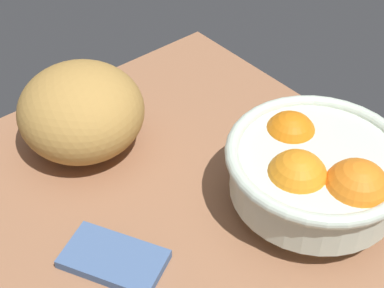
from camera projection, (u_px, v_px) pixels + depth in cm
name	position (u px, v px, depth cm)	size (l,w,h in cm)	color
ground_plane	(206.00, 236.00, 69.34)	(68.76, 55.75, 3.00)	#966445
fruit_bowl	(316.00, 172.00, 66.81)	(21.41, 21.41, 10.74)	silver
bread_loaf	(81.00, 111.00, 75.43)	(16.66, 16.38, 11.66)	#B38641
napkin_folded	(114.00, 259.00, 64.29)	(11.23, 6.32, 1.14)	#476393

